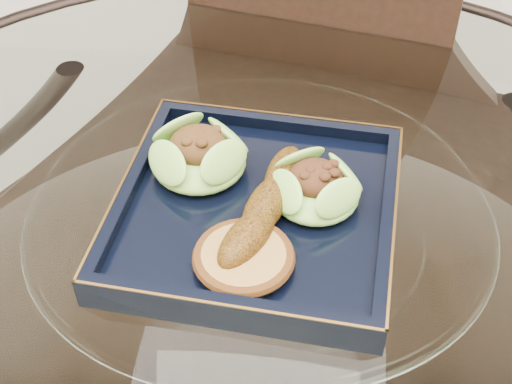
# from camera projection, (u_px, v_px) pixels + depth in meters

# --- Properties ---
(dining_table) EXTENTS (1.13, 1.13, 0.77)m
(dining_table) POSITION_uv_depth(u_px,v_px,m) (259.00, 345.00, 0.80)
(dining_table) COLOR white
(dining_table) RESTS_ON ground
(dining_chair) EXTENTS (0.47, 0.47, 0.92)m
(dining_chair) POSITION_uv_depth(u_px,v_px,m) (289.00, 197.00, 1.09)
(dining_chair) COLOR black
(dining_chair) RESTS_ON ground
(navy_plate) EXTENTS (0.29, 0.29, 0.02)m
(navy_plate) POSITION_uv_depth(u_px,v_px,m) (256.00, 214.00, 0.71)
(navy_plate) COLOR black
(navy_plate) RESTS_ON dining_table
(lettuce_wrap_left) EXTENTS (0.13, 0.13, 0.03)m
(lettuce_wrap_left) POSITION_uv_depth(u_px,v_px,m) (199.00, 157.00, 0.73)
(lettuce_wrap_left) COLOR #5AA730
(lettuce_wrap_left) RESTS_ON navy_plate
(lettuce_wrap_right) EXTENTS (0.10, 0.10, 0.03)m
(lettuce_wrap_right) POSITION_uv_depth(u_px,v_px,m) (315.00, 189.00, 0.69)
(lettuce_wrap_right) COLOR #64AB31
(lettuce_wrap_right) RESTS_ON navy_plate
(roasted_plantain) EXTENTS (0.08, 0.17, 0.03)m
(roasted_plantain) POSITION_uv_depth(u_px,v_px,m) (266.00, 205.00, 0.68)
(roasted_plantain) COLOR #6B3F0B
(roasted_plantain) RESTS_ON navy_plate
(crumb_patty) EXTENTS (0.10, 0.10, 0.02)m
(crumb_patty) POSITION_uv_depth(u_px,v_px,m) (244.00, 259.00, 0.64)
(crumb_patty) COLOR #B07C3A
(crumb_patty) RESTS_ON navy_plate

